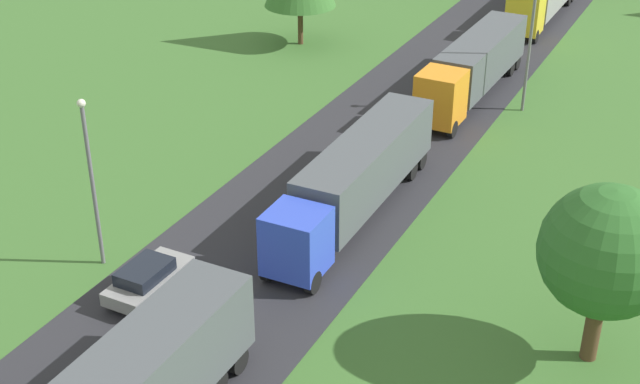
{
  "coord_description": "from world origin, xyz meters",
  "views": [
    {
      "loc": [
        17.25,
        1.92,
        21.13
      ],
      "look_at": [
        1.29,
        33.57,
        1.93
      ],
      "focal_mm": 49.2,
      "sensor_mm": 36.0,
      "label": 1
    }
  ],
  "objects_px": {
    "truck_second": "(357,176)",
    "lamppost_second": "(91,175)",
    "car_third": "(148,278)",
    "truck_third": "(474,65)",
    "lamppost_third": "(531,35)",
    "tree_oak": "(607,252)"
  },
  "relations": [
    {
      "from": "car_third",
      "to": "truck_third",
      "type": "bearing_deg",
      "value": 79.15
    },
    {
      "from": "truck_third",
      "to": "truck_second",
      "type": "bearing_deg",
      "value": -90.82
    },
    {
      "from": "truck_second",
      "to": "tree_oak",
      "type": "relative_size",
      "value": 2.01
    },
    {
      "from": "lamppost_third",
      "to": "tree_oak",
      "type": "xyz_separation_m",
      "value": [
        8.53,
        -22.09,
        -0.12
      ]
    },
    {
      "from": "truck_second",
      "to": "lamppost_third",
      "type": "distance_m",
      "value": 16.94
    },
    {
      "from": "truck_third",
      "to": "lamppost_third",
      "type": "height_order",
      "value": "lamppost_third"
    },
    {
      "from": "tree_oak",
      "to": "truck_second",
      "type": "bearing_deg",
      "value": 154.75
    },
    {
      "from": "truck_second",
      "to": "lamppost_third",
      "type": "relative_size",
      "value": 1.66
    },
    {
      "from": "truck_second",
      "to": "lamppost_second",
      "type": "relative_size",
      "value": 1.84
    },
    {
      "from": "truck_third",
      "to": "lamppost_second",
      "type": "bearing_deg",
      "value": -108.13
    },
    {
      "from": "truck_second",
      "to": "car_third",
      "type": "relative_size",
      "value": 3.5
    },
    {
      "from": "truck_second",
      "to": "lamppost_second",
      "type": "xyz_separation_m",
      "value": [
        -8.2,
        -8.81,
        2.22
      ]
    },
    {
      "from": "truck_third",
      "to": "car_third",
      "type": "height_order",
      "value": "truck_third"
    },
    {
      "from": "lamppost_second",
      "to": "lamppost_third",
      "type": "relative_size",
      "value": 0.9
    },
    {
      "from": "tree_oak",
      "to": "truck_third",
      "type": "bearing_deg",
      "value": 117.79
    },
    {
      "from": "truck_third",
      "to": "lamppost_third",
      "type": "distance_m",
      "value": 4.41
    },
    {
      "from": "lamppost_second",
      "to": "tree_oak",
      "type": "bearing_deg",
      "value": 8.47
    },
    {
      "from": "car_third",
      "to": "lamppost_second",
      "type": "bearing_deg",
      "value": 161.88
    },
    {
      "from": "car_third",
      "to": "lamppost_third",
      "type": "bearing_deg",
      "value": 71.82
    },
    {
      "from": "lamppost_third",
      "to": "truck_third",
      "type": "bearing_deg",
      "value": 169.13
    },
    {
      "from": "car_third",
      "to": "tree_oak",
      "type": "height_order",
      "value": "tree_oak"
    },
    {
      "from": "truck_third",
      "to": "tree_oak",
      "type": "height_order",
      "value": "tree_oak"
    }
  ]
}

